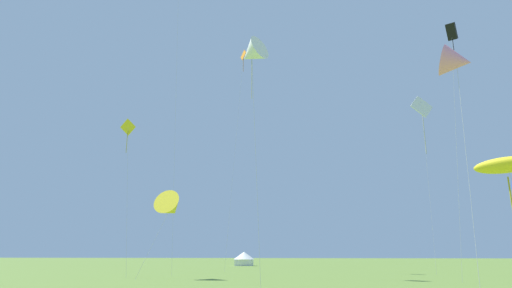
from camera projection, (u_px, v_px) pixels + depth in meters
The scene contains 9 objects.
kite_white_diamond at pixel (422, 110), 48.05m from camera, with size 2.77×2.33×19.64m.
kite_orange_diamond at pixel (243, 64), 56.96m from camera, with size 2.26×2.31×28.84m.
kite_black_box at pixel (452, 32), 37.13m from camera, with size 2.46×1.76×21.68m.
kite_yellow_delta at pixel (171, 208), 38.11m from camera, with size 3.67×3.15×7.59m.
kite_yellow_parafoil at pixel (506, 165), 24.75m from camera, with size 3.71×3.93×7.68m.
kite_yellow_diamond at pixel (128, 131), 41.70m from camera, with size 2.32×1.48×14.94m.
kite_white_delta at pixel (252, 54), 25.53m from camera, with size 2.29×2.24×14.67m.
kite_pink_delta at pixel (456, 61), 22.24m from camera, with size 2.25×3.46×12.83m.
festival_tent_center at pixel (244, 258), 74.46m from camera, with size 3.63×3.63×2.36m.
Camera 1 is at (4.71, -2.70, 2.09)m, focal length 29.88 mm.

